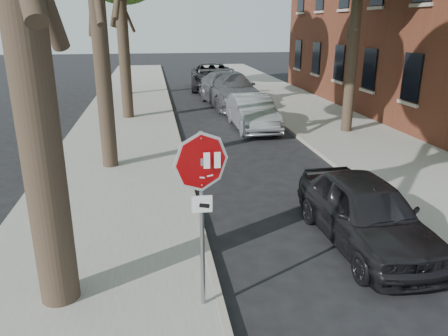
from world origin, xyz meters
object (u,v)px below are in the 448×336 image
object	(u,v)px
car_c	(230,89)
stop_sign	(202,188)
car_d	(212,76)
car_b	(252,112)
car_a	(366,212)

from	to	relation	value
car_c	stop_sign	bearing A→B (deg)	-107.44
stop_sign	car_c	size ratio (longest dim) A/B	0.45
car_d	stop_sign	bearing A→B (deg)	-92.95
stop_sign	car_b	size ratio (longest dim) A/B	0.63
car_b	car_c	world-z (taller)	car_c
car_c	car_d	xyz separation A→B (m)	(-0.06, 6.13, -0.03)
stop_sign	car_d	xyz separation A→B (m)	(3.24, 22.78, -1.13)
stop_sign	car_a	size ratio (longest dim) A/B	0.67
stop_sign	car_c	distance (m)	17.01
car_b	car_d	bearing A→B (deg)	89.70
car_a	car_c	bearing A→B (deg)	88.37
car_a	car_b	world-z (taller)	car_b
stop_sign	car_d	distance (m)	23.04
car_a	stop_sign	bearing A→B (deg)	-155.72
car_a	car_c	world-z (taller)	car_c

